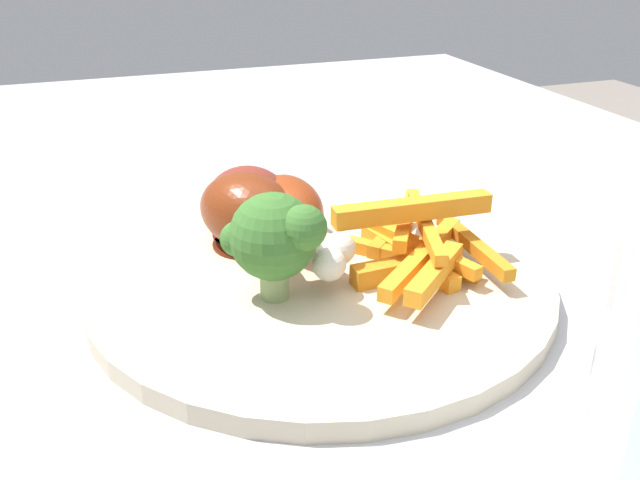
% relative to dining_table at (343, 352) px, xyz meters
% --- Properties ---
extents(dining_table, '(1.18, 0.82, 0.73)m').
position_rel_dining_table_xyz_m(dining_table, '(0.00, 0.00, 0.00)').
color(dining_table, '#B7B7BC').
rests_on(dining_table, ground_plane).
extents(dinner_plate, '(0.28, 0.28, 0.01)m').
position_rel_dining_table_xyz_m(dinner_plate, '(-0.06, 0.04, 0.11)').
color(dinner_plate, beige).
rests_on(dinner_plate, dining_table).
extents(broccoli_floret_front, '(0.05, 0.05, 0.06)m').
position_rel_dining_table_xyz_m(broccoli_floret_front, '(-0.09, 0.07, 0.15)').
color(broccoli_floret_front, '#859E60').
rests_on(broccoli_floret_front, dinner_plate).
extents(carrot_fries_pile, '(0.13, 0.10, 0.04)m').
position_rel_dining_table_xyz_m(carrot_fries_pile, '(-0.08, -0.02, 0.13)').
color(carrot_fries_pile, orange).
rests_on(carrot_fries_pile, dinner_plate).
extents(chicken_drumstick_near, '(0.11, 0.06, 0.05)m').
position_rel_dining_table_xyz_m(chicken_drumstick_near, '(-0.01, 0.07, 0.13)').
color(chicken_drumstick_near, '#571911').
rests_on(chicken_drumstick_near, dinner_plate).
extents(chicken_drumstick_far, '(0.12, 0.09, 0.05)m').
position_rel_dining_table_xyz_m(chicken_drumstick_far, '(-0.02, 0.07, 0.13)').
color(chicken_drumstick_far, '#4E190A').
rests_on(chicken_drumstick_far, dinner_plate).
extents(chicken_drumstick_extra, '(0.12, 0.05, 0.04)m').
position_rel_dining_table_xyz_m(chicken_drumstick_extra, '(-0.02, 0.05, 0.13)').
color(chicken_drumstick_extra, '#621E0B').
rests_on(chicken_drumstick_extra, dinner_plate).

